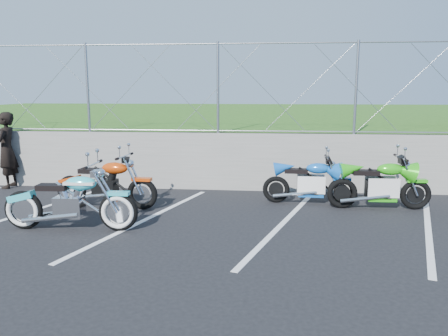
# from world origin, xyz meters

# --- Properties ---
(ground) EXTENTS (90.00, 90.00, 0.00)m
(ground) POSITION_xyz_m (0.00, 0.00, 0.00)
(ground) COLOR black
(ground) RESTS_ON ground
(retaining_wall) EXTENTS (30.00, 0.22, 1.30)m
(retaining_wall) POSITION_xyz_m (0.00, 3.50, 0.65)
(retaining_wall) COLOR slate
(retaining_wall) RESTS_ON ground
(grass_field) EXTENTS (30.00, 20.00, 1.30)m
(grass_field) POSITION_xyz_m (0.00, 13.50, 0.65)
(grass_field) COLOR #254F15
(grass_field) RESTS_ON ground
(chain_link_fence) EXTENTS (28.00, 0.03, 2.00)m
(chain_link_fence) POSITION_xyz_m (0.00, 3.50, 2.30)
(chain_link_fence) COLOR gray
(chain_link_fence) RESTS_ON retaining_wall
(parking_lines) EXTENTS (18.29, 4.31, 0.01)m
(parking_lines) POSITION_xyz_m (1.20, 1.00, 0.00)
(parking_lines) COLOR silver
(parking_lines) RESTS_ON ground
(cruiser_turquoise) EXTENTS (2.23, 0.70, 1.11)m
(cruiser_turquoise) POSITION_xyz_m (-1.04, 0.30, 0.44)
(cruiser_turquoise) COLOR black
(cruiser_turquoise) RESTS_ON ground
(naked_orange) EXTENTS (2.08, 0.70, 1.04)m
(naked_orange) POSITION_xyz_m (-0.96, 1.69, 0.44)
(naked_orange) COLOR black
(naked_orange) RESTS_ON ground
(sportbike_green) EXTENTS (1.96, 0.70, 1.02)m
(sportbike_green) POSITION_xyz_m (4.28, 2.10, 0.44)
(sportbike_green) COLOR black
(sportbike_green) RESTS_ON ground
(sportbike_blue) EXTENTS (1.84, 0.65, 0.95)m
(sportbike_blue) POSITION_xyz_m (2.97, 2.36, 0.41)
(sportbike_blue) COLOR black
(sportbike_blue) RESTS_ON ground
(person_standing) EXTENTS (0.49, 0.68, 1.76)m
(person_standing) POSITION_xyz_m (-3.90, 3.20, 0.88)
(person_standing) COLOR black
(person_standing) RESTS_ON ground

